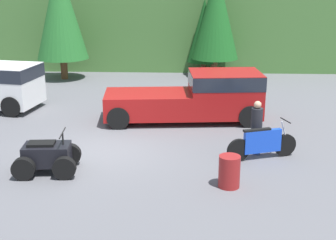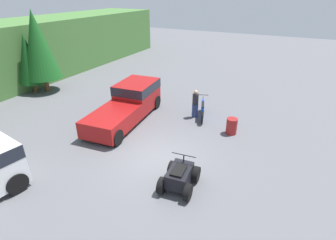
{
  "view_description": "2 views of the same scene",
  "coord_description": "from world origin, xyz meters",
  "px_view_note": "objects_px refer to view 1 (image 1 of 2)",
  "views": [
    {
      "loc": [
        2.77,
        -14.03,
        5.44
      ],
      "look_at": [
        2.11,
        0.5,
        0.95
      ],
      "focal_mm": 50.0,
      "sensor_mm": 36.0,
      "label": 1
    },
    {
      "loc": [
        -8.77,
        -4.91,
        7.04
      ],
      "look_at": [
        2.11,
        0.5,
        0.95
      ],
      "focal_mm": 28.0,
      "sensor_mm": 36.0,
      "label": 2
    }
  ],
  "objects_px": {
    "quad_atv": "(47,157)",
    "rider_person": "(256,125)",
    "pickup_truck_red": "(199,95)",
    "dirt_bike": "(262,143)",
    "steel_barrel": "(229,171)"
  },
  "relations": [
    {
      "from": "rider_person",
      "to": "pickup_truck_red",
      "type": "bearing_deg",
      "value": 78.08
    },
    {
      "from": "dirt_bike",
      "to": "pickup_truck_red",
      "type": "bearing_deg",
      "value": 96.84
    },
    {
      "from": "dirt_bike",
      "to": "quad_atv",
      "type": "height_order",
      "value": "quad_atv"
    },
    {
      "from": "pickup_truck_red",
      "to": "steel_barrel",
      "type": "height_order",
      "value": "pickup_truck_red"
    },
    {
      "from": "dirt_bike",
      "to": "steel_barrel",
      "type": "relative_size",
      "value": 2.53
    },
    {
      "from": "quad_atv",
      "to": "rider_person",
      "type": "xyz_separation_m",
      "value": [
        6.19,
        1.75,
        0.47
      ]
    },
    {
      "from": "pickup_truck_red",
      "to": "dirt_bike",
      "type": "height_order",
      "value": "pickup_truck_red"
    },
    {
      "from": "pickup_truck_red",
      "to": "steel_barrel",
      "type": "relative_size",
      "value": 7.0
    },
    {
      "from": "quad_atv",
      "to": "rider_person",
      "type": "relative_size",
      "value": 1.09
    },
    {
      "from": "dirt_bike",
      "to": "quad_atv",
      "type": "xyz_separation_m",
      "value": [
        -6.34,
        -1.33,
        -0.03
      ]
    },
    {
      "from": "rider_person",
      "to": "steel_barrel",
      "type": "xyz_separation_m",
      "value": [
        -1.03,
        -2.51,
        -0.5
      ]
    },
    {
      "from": "pickup_truck_red",
      "to": "dirt_bike",
      "type": "bearing_deg",
      "value": -69.48
    },
    {
      "from": "pickup_truck_red",
      "to": "quad_atv",
      "type": "xyz_separation_m",
      "value": [
        -4.43,
        -5.28,
        -0.54
      ]
    },
    {
      "from": "rider_person",
      "to": "steel_barrel",
      "type": "bearing_deg",
      "value": -150.75
    },
    {
      "from": "quad_atv",
      "to": "rider_person",
      "type": "bearing_deg",
      "value": 10.57
    }
  ]
}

